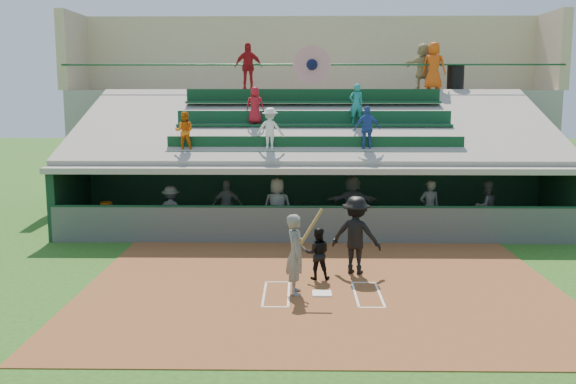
{
  "coord_description": "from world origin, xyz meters",
  "views": [
    {
      "loc": [
        -0.55,
        -13.9,
        4.5
      ],
      "look_at": [
        -0.82,
        3.5,
        1.8
      ],
      "focal_mm": 40.0,
      "sensor_mm": 36.0,
      "label": 1
    }
  ],
  "objects_px": {
    "trash_bin": "(455,78)",
    "batter_at_plate": "(296,254)",
    "water_cooler": "(106,208)",
    "white_table": "(106,223)",
    "home_plate": "(322,293)",
    "catcher": "(317,254)"
  },
  "relations": [
    {
      "from": "water_cooler",
      "to": "trash_bin",
      "type": "height_order",
      "value": "trash_bin"
    },
    {
      "from": "catcher",
      "to": "trash_bin",
      "type": "distance_m",
      "value": 13.38
    },
    {
      "from": "catcher",
      "to": "trash_bin",
      "type": "relative_size",
      "value": 1.26
    },
    {
      "from": "home_plate",
      "to": "batter_at_plate",
      "type": "height_order",
      "value": "batter_at_plate"
    },
    {
      "from": "catcher",
      "to": "white_table",
      "type": "distance_m",
      "value": 8.23
    },
    {
      "from": "catcher",
      "to": "trash_bin",
      "type": "bearing_deg",
      "value": -117.12
    },
    {
      "from": "batter_at_plate",
      "to": "water_cooler",
      "type": "relative_size",
      "value": 5.19
    },
    {
      "from": "white_table",
      "to": "water_cooler",
      "type": "xyz_separation_m",
      "value": [
        0.04,
        -0.06,
        0.51
      ]
    },
    {
      "from": "white_table",
      "to": "trash_bin",
      "type": "distance_m",
      "value": 14.73
    },
    {
      "from": "water_cooler",
      "to": "white_table",
      "type": "bearing_deg",
      "value": 122.03
    },
    {
      "from": "trash_bin",
      "to": "batter_at_plate",
      "type": "bearing_deg",
      "value": -117.33
    },
    {
      "from": "home_plate",
      "to": "white_table",
      "type": "relative_size",
      "value": 0.58
    },
    {
      "from": "white_table",
      "to": "water_cooler",
      "type": "bearing_deg",
      "value": -49.27
    },
    {
      "from": "batter_at_plate",
      "to": "catcher",
      "type": "relative_size",
      "value": 1.55
    },
    {
      "from": "batter_at_plate",
      "to": "white_table",
      "type": "bearing_deg",
      "value": 135.12
    },
    {
      "from": "home_plate",
      "to": "catcher",
      "type": "xyz_separation_m",
      "value": [
        -0.07,
        1.2,
        0.62
      ]
    },
    {
      "from": "home_plate",
      "to": "batter_at_plate",
      "type": "bearing_deg",
      "value": 175.96
    },
    {
      "from": "batter_at_plate",
      "to": "trash_bin",
      "type": "distance_m",
      "value": 14.5
    },
    {
      "from": "catcher",
      "to": "white_table",
      "type": "bearing_deg",
      "value": -36.05
    },
    {
      "from": "home_plate",
      "to": "catcher",
      "type": "distance_m",
      "value": 1.35
    },
    {
      "from": "batter_at_plate",
      "to": "trash_bin",
      "type": "height_order",
      "value": "trash_bin"
    },
    {
      "from": "water_cooler",
      "to": "trash_bin",
      "type": "distance_m",
      "value": 14.57
    }
  ]
}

